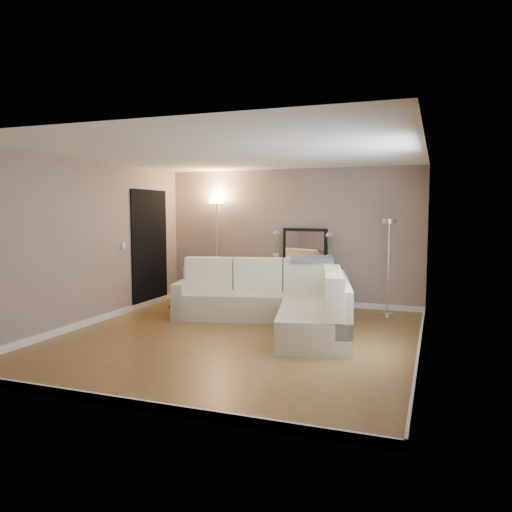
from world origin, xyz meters
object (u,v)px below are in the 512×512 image
(sectional_sofa, at_px, (280,301))
(floor_lamp_unlit, at_px, (389,248))
(console_table, at_px, (298,284))
(floor_lamp_lit, at_px, (217,229))

(sectional_sofa, distance_m, floor_lamp_unlit, 2.17)
(console_table, distance_m, floor_lamp_unlit, 1.82)
(floor_lamp_lit, distance_m, floor_lamp_unlit, 3.40)
(sectional_sofa, bearing_deg, floor_lamp_lit, 138.91)
(console_table, height_order, floor_lamp_unlit, floor_lamp_unlit)
(console_table, xyz_separation_m, floor_lamp_lit, (-1.73, 0.15, 1.01))
(sectional_sofa, xyz_separation_m, floor_lamp_lit, (-1.82, 1.58, 1.07))
(console_table, height_order, floor_lamp_lit, floor_lamp_lit)
(console_table, distance_m, floor_lamp_lit, 2.00)
(console_table, bearing_deg, sectional_sofa, -86.42)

